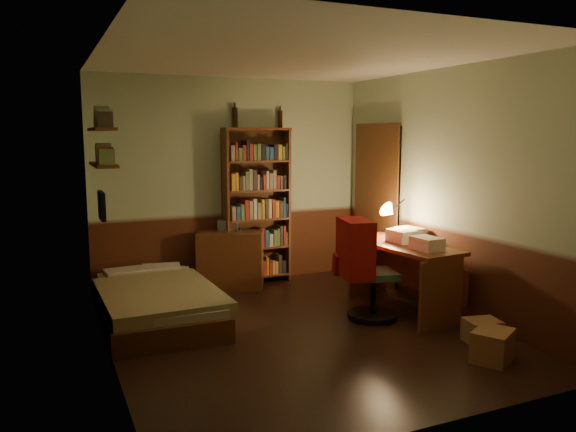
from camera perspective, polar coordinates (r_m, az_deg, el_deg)
name	(u,v)px	position (r m, az deg, el deg)	size (l,w,h in m)	color
floor	(298,332)	(5.60, 1.06, -11.66)	(3.50, 4.00, 0.02)	black
ceiling	(299,56)	(5.31, 1.13, 15.98)	(3.50, 4.00, 0.02)	silver
wall_back	(232,182)	(7.16, -5.71, 3.44)	(3.50, 0.02, 2.60)	#A0B390
wall_left	(104,208)	(4.83, -18.20, 0.74)	(0.02, 4.00, 2.60)	#A0B390
wall_right	(448,191)	(6.24, 15.93, 2.46)	(0.02, 4.00, 2.60)	#A0B390
wall_front	(435,232)	(3.59, 14.74, -1.60)	(3.50, 0.02, 2.60)	#A0B390
doorway	(377,205)	(7.29, 9.07, 1.10)	(0.06, 0.90, 2.00)	black
door_trim	(375,205)	(7.27, 8.83, 1.08)	(0.02, 0.98, 2.08)	#462611
bed	(156,290)	(6.05, -13.29, -7.30)	(1.07, 2.00, 0.60)	olive
dresser	(231,260)	(7.04, -5.85, -4.44)	(0.80, 0.40, 0.71)	#592F17
mini_stereo	(228,225)	(7.08, -6.12, -0.90)	(0.25, 0.19, 0.13)	#B2B2B7
bookshelf	(257,207)	(7.13, -3.17, 0.96)	(0.85, 0.26, 1.98)	#592F17
bottle_left	(235,118)	(7.10, -5.40, 9.91)	(0.07, 0.07, 0.25)	black
bottle_right	(280,119)	(7.31, -0.80, 9.80)	(0.06, 0.06, 0.22)	black
desk	(401,277)	(6.22, 11.37, -6.12)	(0.57, 1.38, 0.74)	#592F17
paper_stack	(410,233)	(6.49, 12.29, -1.66)	(0.22, 0.29, 0.12)	silver
desk_lamp	(400,213)	(6.61, 11.35, 0.27)	(0.15, 0.15, 0.51)	black
office_chair	(374,268)	(5.87, 8.69, -5.29)	(0.53, 0.47, 1.06)	#39644D
red_jacket	(354,190)	(5.58, 6.70, 2.65)	(0.27, 0.50, 0.59)	#AD1514
wall_shelf_lower	(103,165)	(5.91, -18.26, 4.97)	(0.20, 0.90, 0.03)	#592F17
wall_shelf_upper	(102,129)	(5.90, -18.41, 8.36)	(0.20, 0.90, 0.03)	#592F17
framed_picture	(102,206)	(5.43, -18.40, 1.00)	(0.04, 0.32, 0.26)	black
cardboard_box_a	(493,346)	(5.16, 20.07, -12.26)	(0.36, 0.28, 0.27)	olive
cardboard_box_b	(482,331)	(5.56, 19.12, -10.98)	(0.30, 0.25, 0.21)	olive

